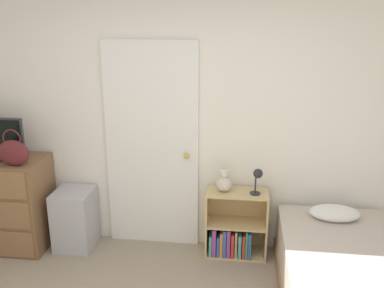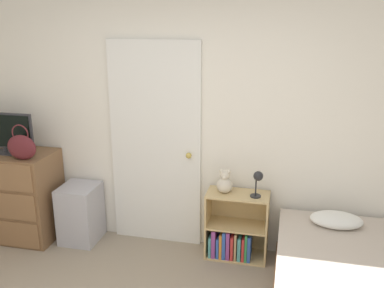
% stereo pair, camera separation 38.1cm
% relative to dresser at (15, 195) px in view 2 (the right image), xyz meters
% --- Properties ---
extents(wall_back, '(10.00, 0.06, 2.55)m').
position_rel_dresser_xyz_m(wall_back, '(1.73, 0.31, 0.82)').
color(wall_back, white).
rests_on(wall_back, ground_plane).
extents(door_closed, '(0.90, 0.09, 2.02)m').
position_rel_dresser_xyz_m(door_closed, '(1.44, 0.26, 0.55)').
color(door_closed, white).
rests_on(door_closed, ground_plane).
extents(dresser, '(0.85, 0.52, 0.92)m').
position_rel_dresser_xyz_m(dresser, '(0.00, 0.00, 0.00)').
color(dresser, brown).
rests_on(dresser, ground_plane).
extents(tv, '(0.64, 0.16, 0.41)m').
position_rel_dresser_xyz_m(tv, '(-0.03, -0.02, 0.67)').
color(tv, '#2D2D33').
rests_on(tv, dresser).
extents(handbag, '(0.29, 0.11, 0.34)m').
position_rel_dresser_xyz_m(handbag, '(0.26, -0.16, 0.58)').
color(handbag, '#591E23').
rests_on(handbag, dresser).
extents(storage_bin, '(0.36, 0.39, 0.59)m').
position_rel_dresser_xyz_m(storage_bin, '(0.69, 0.06, -0.16)').
color(storage_bin, '#ADADB7').
rests_on(storage_bin, ground_plane).
extents(bookshelf, '(0.58, 0.29, 0.65)m').
position_rel_dresser_xyz_m(bookshelf, '(2.25, 0.11, -0.22)').
color(bookshelf, tan).
rests_on(bookshelf, ground_plane).
extents(teddy_bear, '(0.15, 0.15, 0.23)m').
position_rel_dresser_xyz_m(teddy_bear, '(2.15, 0.11, 0.29)').
color(teddy_bear, beige).
rests_on(teddy_bear, bookshelf).
extents(desk_lamp, '(0.11, 0.11, 0.25)m').
position_rel_dresser_xyz_m(desk_lamp, '(2.45, 0.07, 0.37)').
color(desk_lamp, '#262628').
rests_on(desk_lamp, bookshelf).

